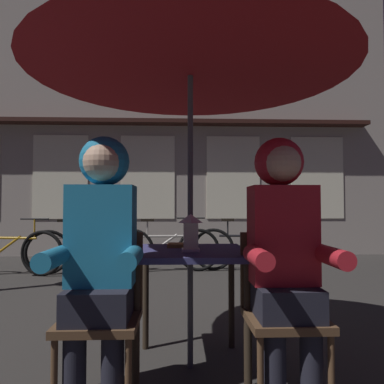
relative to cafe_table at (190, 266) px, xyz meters
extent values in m
plane|color=#2D2B28|center=(0.00, 0.00, -0.64)|extent=(60.00, 60.00, 0.00)
cube|color=navy|center=(0.00, 0.00, 0.08)|extent=(0.72, 0.72, 0.04)
cylinder|color=#2D2319|center=(-0.31, -0.31, -0.29)|extent=(0.04, 0.04, 0.70)
cylinder|color=#2D2319|center=(0.31, -0.31, -0.29)|extent=(0.04, 0.04, 0.70)
cylinder|color=#2D2319|center=(-0.31, 0.31, -0.29)|extent=(0.04, 0.04, 0.70)
cylinder|color=#2D2319|center=(0.31, 0.31, -0.29)|extent=(0.04, 0.04, 0.70)
cylinder|color=#4C4C51|center=(0.00, 0.00, 0.49)|extent=(0.04, 0.04, 2.25)
cone|color=maroon|center=(0.00, 0.00, 1.42)|extent=(2.10, 2.10, 0.38)
sphere|color=#4C4C51|center=(0.00, 0.00, 1.64)|extent=(0.06, 0.06, 0.06)
cube|color=white|center=(0.00, -0.07, 0.11)|extent=(0.11, 0.11, 0.02)
cube|color=white|center=(0.00, -0.07, 0.20)|extent=(0.09, 0.09, 0.16)
pyramid|color=white|center=(0.00, -0.07, 0.31)|extent=(0.11, 0.11, 0.06)
cube|color=#513823|center=(-0.48, -0.44, -0.21)|extent=(0.40, 0.40, 0.04)
cylinder|color=#513823|center=(-0.31, -0.61, -0.43)|extent=(0.03, 0.03, 0.41)
cylinder|color=#513823|center=(-0.65, -0.61, -0.43)|extent=(0.03, 0.03, 0.41)
cylinder|color=#513823|center=(-0.31, -0.27, -0.43)|extent=(0.03, 0.03, 0.41)
cylinder|color=#513823|center=(-0.65, -0.27, -0.43)|extent=(0.03, 0.03, 0.41)
cube|color=#513823|center=(-0.48, -0.26, 0.02)|extent=(0.40, 0.03, 0.42)
cube|color=#513823|center=(0.48, -0.44, -0.21)|extent=(0.40, 0.40, 0.04)
cylinder|color=#513823|center=(0.65, -0.61, -0.43)|extent=(0.03, 0.03, 0.41)
cylinder|color=#513823|center=(0.31, -0.61, -0.43)|extent=(0.03, 0.03, 0.41)
cylinder|color=#513823|center=(0.65, -0.27, -0.43)|extent=(0.03, 0.03, 0.41)
cylinder|color=#513823|center=(0.31, -0.27, -0.43)|extent=(0.03, 0.03, 0.41)
cube|color=#513823|center=(0.48, -0.26, 0.02)|extent=(0.40, 0.03, 0.42)
cylinder|color=black|center=(-0.39, -0.57, -0.41)|extent=(0.11, 0.11, 0.45)
cylinder|color=black|center=(-0.57, -0.57, -0.41)|extent=(0.11, 0.11, 0.45)
cube|color=black|center=(-0.48, -0.44, -0.11)|extent=(0.32, 0.36, 0.16)
cube|color=teal|center=(-0.48, -0.40, 0.23)|extent=(0.34, 0.22, 0.52)
cylinder|color=teal|center=(-0.30, -0.62, 0.14)|extent=(0.09, 0.30, 0.09)
cylinder|color=teal|center=(-0.66, -0.62, 0.14)|extent=(0.09, 0.30, 0.09)
sphere|color=tan|center=(-0.48, -0.40, 0.62)|extent=(0.21, 0.21, 0.21)
sphere|color=teal|center=(-0.48, -0.35, 0.63)|extent=(0.27, 0.27, 0.27)
cylinder|color=black|center=(0.57, -0.57, -0.41)|extent=(0.11, 0.11, 0.45)
cylinder|color=black|center=(0.39, -0.57, -0.41)|extent=(0.11, 0.11, 0.45)
cube|color=black|center=(0.48, -0.44, -0.11)|extent=(0.32, 0.36, 0.16)
cube|color=red|center=(0.48, -0.40, 0.23)|extent=(0.34, 0.22, 0.52)
cylinder|color=red|center=(0.66, -0.62, 0.14)|extent=(0.09, 0.30, 0.09)
cylinder|color=red|center=(0.30, -0.62, 0.14)|extent=(0.09, 0.30, 0.09)
sphere|color=tan|center=(0.48, -0.40, 0.62)|extent=(0.21, 0.21, 0.21)
sphere|color=red|center=(0.48, -0.35, 0.63)|extent=(0.27, 0.27, 0.27)
cube|color=#9E9389|center=(-0.69, 5.40, 2.46)|extent=(10.00, 0.60, 6.20)
cube|color=#EAE5C6|center=(-2.45, 5.09, 0.96)|extent=(1.10, 0.02, 1.70)
cube|color=#EAE5C6|center=(-0.69, 5.09, 0.96)|extent=(1.10, 0.02, 1.70)
cube|color=#EAE5C6|center=(1.07, 5.09, 0.96)|extent=(1.10, 0.02, 1.70)
cube|color=#EAE5C6|center=(2.83, 5.09, 0.96)|extent=(1.10, 0.02, 1.70)
cube|color=#331914|center=(-0.69, 4.95, 2.06)|extent=(9.00, 0.36, 0.08)
torus|color=black|center=(-2.05, 3.03, -0.31)|extent=(0.66, 0.16, 0.66)
cylinder|color=#B78419|center=(-2.55, 3.11, -0.09)|extent=(0.83, 0.17, 0.04)
cylinder|color=#B78419|center=(-2.67, 3.13, -0.28)|extent=(0.60, 0.13, 0.44)
cylinder|color=#B78419|center=(-2.17, 3.05, 0.05)|extent=(0.02, 0.02, 0.28)
cylinder|color=black|center=(-2.17, 3.05, 0.19)|extent=(0.44, 0.10, 0.02)
torus|color=black|center=(-1.00, 3.36, -0.31)|extent=(0.65, 0.20, 0.66)
torus|color=black|center=(-2.00, 3.13, -0.31)|extent=(0.65, 0.20, 0.66)
cylinder|color=#ADA89E|center=(-1.50, 3.25, -0.09)|extent=(0.82, 0.22, 0.04)
cylinder|color=#ADA89E|center=(-1.62, 3.22, -0.28)|extent=(0.60, 0.17, 0.44)
cylinder|color=#ADA89E|center=(-1.78, 3.18, 0.03)|extent=(0.02, 0.02, 0.24)
cube|color=black|center=(-1.78, 3.18, 0.16)|extent=(0.21, 0.12, 0.04)
cylinder|color=#ADA89E|center=(-1.12, 3.33, 0.05)|extent=(0.02, 0.02, 0.28)
cylinder|color=black|center=(-1.12, 3.33, 0.19)|extent=(0.43, 0.12, 0.02)
torus|color=black|center=(0.25, 3.33, -0.31)|extent=(0.66, 0.07, 0.66)
torus|color=black|center=(-0.77, 3.31, -0.31)|extent=(0.66, 0.07, 0.66)
cylinder|color=#ADA89E|center=(-0.26, 3.32, -0.09)|extent=(0.84, 0.06, 0.04)
cylinder|color=#ADA89E|center=(-0.39, 3.32, -0.28)|extent=(0.61, 0.05, 0.44)
cylinder|color=#ADA89E|center=(-0.55, 3.31, 0.03)|extent=(0.02, 0.02, 0.24)
cube|color=black|center=(-0.55, 3.31, 0.16)|extent=(0.20, 0.08, 0.04)
cylinder|color=#ADA89E|center=(0.12, 3.33, 0.05)|extent=(0.02, 0.02, 0.28)
cylinder|color=black|center=(0.12, 3.33, 0.19)|extent=(0.44, 0.03, 0.02)
torus|color=black|center=(1.50, 3.30, -0.31)|extent=(0.66, 0.10, 0.66)
torus|color=black|center=(0.48, 3.38, -0.31)|extent=(0.66, 0.10, 0.66)
cylinder|color=black|center=(0.99, 3.34, -0.09)|extent=(0.84, 0.10, 0.04)
cylinder|color=black|center=(0.87, 3.35, -0.28)|extent=(0.61, 0.09, 0.44)
cylinder|color=black|center=(0.71, 3.36, 0.03)|extent=(0.02, 0.02, 0.24)
cube|color=black|center=(0.71, 3.36, 0.16)|extent=(0.21, 0.10, 0.04)
cylinder|color=black|center=(1.38, 3.31, 0.05)|extent=(0.02, 0.02, 0.28)
cylinder|color=black|center=(1.38, 3.31, 0.19)|extent=(0.44, 0.06, 0.02)
cube|color=olive|center=(-0.05, 0.16, 0.11)|extent=(0.21, 0.15, 0.02)
camera|label=1|loc=(-0.08, -2.34, 0.39)|focal=33.97mm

